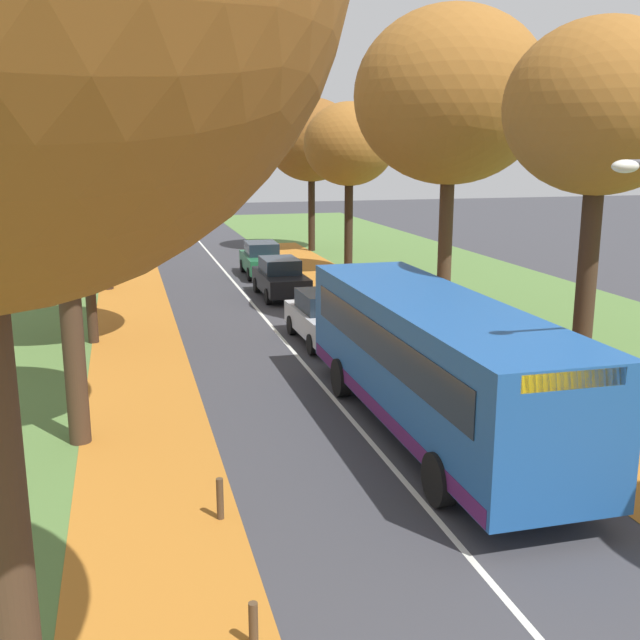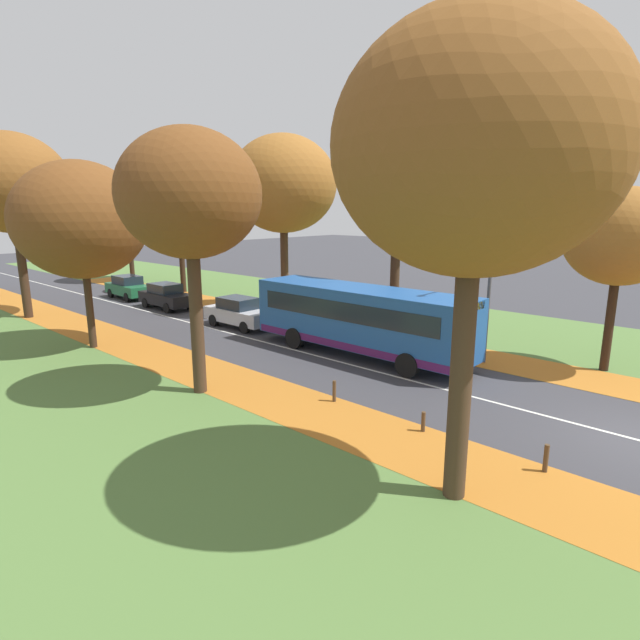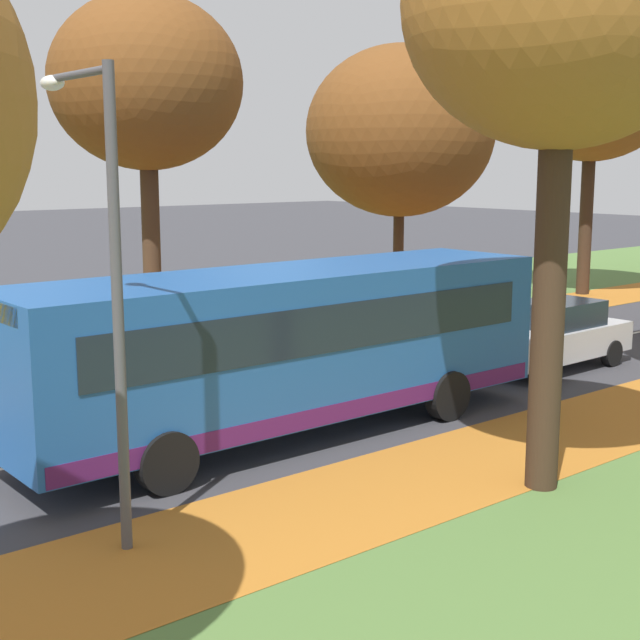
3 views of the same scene
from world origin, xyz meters
TOP-DOWN VIEW (x-y plane):
  - ground_plane at (0.00, 0.00)m, footprint 160.00×160.00m
  - grass_verge_left at (-9.20, 20.00)m, footprint 12.00×90.00m
  - leaf_litter_left at (-4.60, 14.00)m, footprint 2.80×60.00m
  - grass_verge_right at (9.20, 20.00)m, footprint 12.00×90.00m
  - leaf_litter_right at (4.60, 14.00)m, footprint 2.80×60.00m
  - road_centre_line at (0.00, 20.00)m, footprint 0.12×80.00m
  - tree_left_nearest at (-5.96, 2.55)m, footprint 5.65×5.65m
  - tree_left_near at (-5.97, 12.28)m, footprint 4.68×4.68m
  - tree_left_mid at (-5.95, 20.84)m, footprint 5.73×5.73m
  - tree_left_far at (-5.62, 30.25)m, footprint 6.20×6.20m
  - tree_right_nearest at (6.23, 2.34)m, footprint 4.12×4.12m
  - tree_right_near at (5.97, 12.21)m, footprint 4.47×4.47m
  - tree_right_mid at (5.84, 20.23)m, footprint 6.39×6.39m
  - tree_right_far at (5.82, 31.53)m, footprint 4.37×4.37m
  - tree_right_distant at (6.11, 40.06)m, footprint 5.33×5.33m
  - bollard_second at (-3.54, 1.37)m, footprint 0.12×0.12m
  - bollard_third at (-3.55, 4.76)m, footprint 0.12×0.12m
  - bollard_fourth at (-3.53, 8.16)m, footprint 0.12×0.12m
  - streetlamp_right at (3.67, 6.33)m, footprint 1.89×0.28m
  - bus at (1.43, 10.91)m, footprint 2.68×10.40m
  - car_silver_lead at (1.23, 19.02)m, footprint 1.84×4.23m
  - car_black_following at (1.38, 26.59)m, footprint 1.79×4.20m
  - car_green_third_in_line at (1.59, 31.99)m, footprint 1.89×4.25m

SIDE VIEW (x-z plane):
  - ground_plane at x=0.00m, z-range 0.00..0.00m
  - road_centre_line at x=0.00m, z-range 0.00..0.01m
  - grass_verge_left at x=-9.20m, z-range 0.00..0.01m
  - grass_verge_right at x=9.20m, z-range 0.00..0.01m
  - leaf_litter_left at x=-4.60m, z-range 0.01..0.01m
  - leaf_litter_right at x=4.60m, z-range 0.01..0.01m
  - bollard_third at x=-3.55m, z-range 0.00..0.61m
  - bollard_second at x=-3.54m, z-range 0.00..0.72m
  - bollard_fourth at x=-3.53m, z-range 0.00..0.74m
  - car_silver_lead at x=1.23m, z-range 0.00..1.62m
  - car_black_following at x=1.38m, z-range 0.00..1.62m
  - car_green_third_in_line at x=1.59m, z-range 0.00..1.62m
  - bus at x=1.43m, z-range 0.21..3.19m
  - streetlamp_right at x=3.67m, z-range 0.74..6.74m
  - tree_right_nearest at x=6.23m, z-range 1.69..8.83m
  - tree_left_mid at x=-5.95m, z-range 1.61..10.00m
  - tree_right_far at x=5.82m, z-range 2.10..10.30m
  - tree_right_distant at x=6.11m, z-range 2.03..10.92m
  - tree_left_near at x=-5.97m, z-range 2.29..11.17m
  - tree_right_near at x=5.97m, z-range 2.44..11.46m
  - tree_left_nearest at x=-5.96m, z-range 2.43..12.46m
  - tree_left_far at x=-5.62m, z-range 2.43..12.94m
  - tree_right_mid at x=5.84m, z-range 2.41..13.03m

